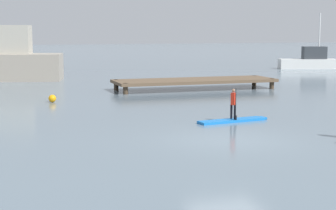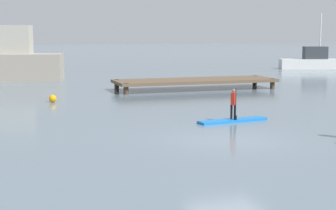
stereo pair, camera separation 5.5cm
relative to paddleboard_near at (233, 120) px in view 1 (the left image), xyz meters
The scene contains 6 objects.
ground_plane 3.65m from the paddleboard_near, 117.37° to the right, with size 240.00×240.00×0.00m, color slate.
paddleboard_near is the anchor object (origin of this frame).
paddler_child_solo 0.73m from the paddleboard_near, 102.49° to the right, with size 0.24×0.41×1.24m.
motor_boat_small_navy 31.52m from the paddleboard_near, 52.42° to the left, with size 5.40×2.70×5.08m.
floating_dock 11.96m from the paddleboard_near, 76.37° to the left, with size 9.78×2.95×0.61m.
mooring_buoy_mid 10.19m from the paddleboard_near, 126.61° to the left, with size 0.38×0.38×0.38m, color orange.
Camera 1 is at (-7.45, -16.38, 3.59)m, focal length 59.34 mm.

